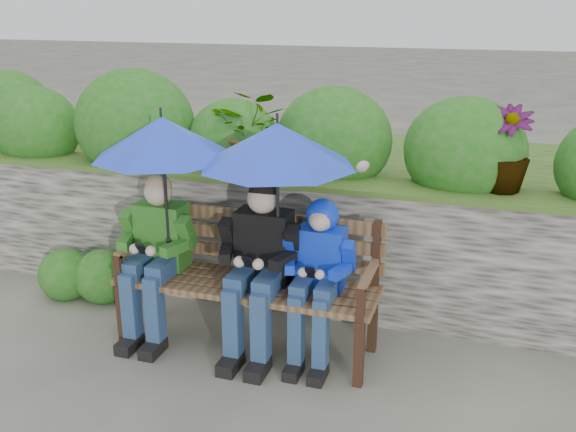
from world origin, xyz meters
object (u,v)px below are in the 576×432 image
(park_bench, at_px, (250,272))
(boy_left, at_px, (156,249))
(boy_right, at_px, (318,267))
(umbrella_right, at_px, (277,145))
(boy_middle, at_px, (259,260))
(umbrella_left, at_px, (162,137))

(park_bench, xyz_separation_m, boy_left, (-0.66, -0.09, 0.12))
(park_bench, bearing_deg, boy_left, -172.60)
(park_bench, height_order, boy_right, boy_right)
(boy_left, distance_m, boy_right, 1.16)
(umbrella_right, bearing_deg, park_bench, 163.99)
(boy_left, relative_size, boy_middle, 0.97)
(umbrella_right, bearing_deg, umbrella_left, -178.72)
(boy_left, bearing_deg, umbrella_right, 1.41)
(boy_left, distance_m, umbrella_right, 1.19)
(boy_right, relative_size, umbrella_right, 1.09)
(park_bench, xyz_separation_m, boy_right, (0.49, -0.07, 0.13))
(umbrella_left, relative_size, umbrella_right, 0.93)
(boy_middle, bearing_deg, park_bench, 138.03)
(umbrella_left, bearing_deg, park_bench, 8.32)
(boy_middle, bearing_deg, boy_left, 179.76)
(park_bench, xyz_separation_m, boy_middle, (0.10, -0.09, 0.13))
(boy_middle, xyz_separation_m, boy_right, (0.40, 0.02, -0.00))
(umbrella_left, xyz_separation_m, umbrella_right, (0.78, 0.02, -0.00))
(boy_left, height_order, boy_right, boy_left)
(boy_right, xyz_separation_m, umbrella_right, (-0.27, 0.00, 0.78))
(boy_left, bearing_deg, park_bench, 7.40)
(boy_right, xyz_separation_m, umbrella_left, (-1.05, -0.02, 0.78))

